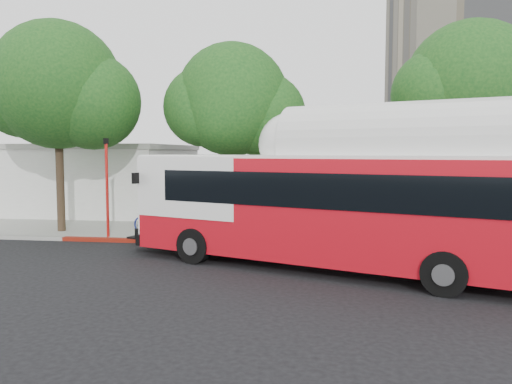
% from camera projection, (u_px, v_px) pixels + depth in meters
% --- Properties ---
extents(ground, '(120.00, 120.00, 0.00)m').
position_uv_depth(ground, '(229.00, 267.00, 16.51)').
color(ground, black).
rests_on(ground, ground).
extents(sidewalk, '(60.00, 5.00, 0.15)m').
position_uv_depth(sidewalk, '(256.00, 233.00, 22.92)').
color(sidewalk, gray).
rests_on(sidewalk, ground).
extents(curb_strip, '(60.00, 0.30, 0.15)m').
position_uv_depth(curb_strip, '(247.00, 243.00, 20.36)').
color(curb_strip, gray).
rests_on(curb_strip, ground).
extents(red_curb_segment, '(10.00, 0.32, 0.16)m').
position_uv_depth(red_curb_segment, '(176.00, 241.00, 20.77)').
color(red_curb_segment, maroon).
rests_on(red_curb_segment, ground).
extents(street_tree_left, '(6.67, 5.80, 9.74)m').
position_uv_depth(street_tree_left, '(68.00, 90.00, 22.66)').
color(street_tree_left, '#2D2116').
rests_on(street_tree_left, ground).
extents(street_tree_mid, '(5.75, 5.00, 8.62)m').
position_uv_depth(street_tree_mid, '(242.00, 104.00, 22.11)').
color(street_tree_mid, '#2D2116').
rests_on(street_tree_mid, ground).
extents(street_tree_right, '(6.21, 5.40, 9.18)m').
position_uv_depth(street_tree_right, '(481.00, 92.00, 20.49)').
color(street_tree_right, '#2D2116').
rests_on(street_tree_right, ground).
extents(low_commercial_bldg, '(16.20, 10.20, 4.25)m').
position_uv_depth(low_commercial_bldg, '(57.00, 178.00, 32.10)').
color(low_commercial_bldg, silver).
rests_on(low_commercial_bldg, ground).
extents(transit_bus, '(14.28, 7.42, 4.24)m').
position_uv_depth(transit_bus, '(331.00, 209.00, 15.94)').
color(transit_bus, red).
rests_on(transit_bus, ground).
extents(signal_pole, '(0.12, 0.42, 4.39)m').
position_uv_depth(signal_pole, '(107.00, 188.00, 21.36)').
color(signal_pole, red).
rests_on(signal_pole, ground).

